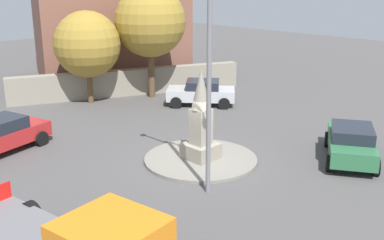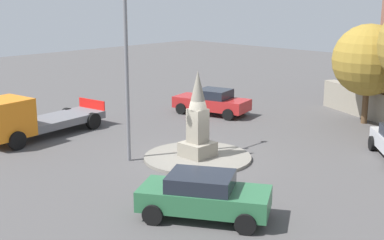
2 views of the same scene
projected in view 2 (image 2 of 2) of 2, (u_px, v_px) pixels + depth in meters
The scene contains 8 objects.
ground_plane at pixel (198, 159), 22.36m from camera, with size 80.00×80.00×0.00m, color #4F4C4C.
traffic_island at pixel (198, 157), 22.34m from camera, with size 4.52×4.52×0.13m, color gray.
monument at pixel (198, 121), 21.97m from camera, with size 1.21×1.21×3.62m.
streetlamp at pixel (126, 49), 21.07m from camera, with size 3.63×0.28×7.52m.
car_red_waiting at pixel (212, 102), 30.33m from camera, with size 2.73×4.58×1.46m.
car_green_parked_right at pixel (204, 195), 16.35m from camera, with size 3.49×4.30×1.43m.
truck_orange_approaching at pixel (25, 119), 24.96m from camera, with size 6.55×2.97×2.14m.
tree_near_wall at pixel (369, 60), 27.66m from camera, with size 3.75×3.75×5.26m.
Camera 2 is at (15.42, 14.77, 6.83)m, focal length 49.81 mm.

